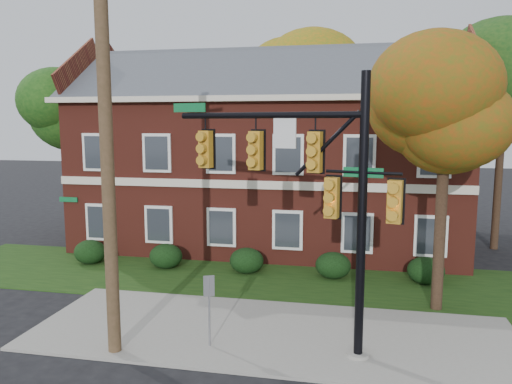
% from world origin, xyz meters
% --- Properties ---
extents(ground, '(120.00, 120.00, 0.00)m').
position_xyz_m(ground, '(0.00, 0.00, 0.00)').
color(ground, black).
rests_on(ground, ground).
extents(sidewalk, '(14.00, 5.00, 0.08)m').
position_xyz_m(sidewalk, '(0.00, 1.00, 0.04)').
color(sidewalk, gray).
rests_on(sidewalk, ground).
extents(grass_strip, '(30.00, 6.00, 0.04)m').
position_xyz_m(grass_strip, '(0.00, 6.00, 0.02)').
color(grass_strip, '#193811').
rests_on(grass_strip, ground).
extents(apartment_building, '(18.80, 8.80, 9.74)m').
position_xyz_m(apartment_building, '(-2.00, 11.95, 4.99)').
color(apartment_building, maroon).
rests_on(apartment_building, ground).
extents(hedge_far_left, '(1.40, 1.26, 1.05)m').
position_xyz_m(hedge_far_left, '(-9.00, 6.70, 0.53)').
color(hedge_far_left, black).
rests_on(hedge_far_left, ground).
extents(hedge_left, '(1.40, 1.26, 1.05)m').
position_xyz_m(hedge_left, '(-5.50, 6.70, 0.53)').
color(hedge_left, black).
rests_on(hedge_left, ground).
extents(hedge_center, '(1.40, 1.26, 1.05)m').
position_xyz_m(hedge_center, '(-2.00, 6.70, 0.53)').
color(hedge_center, black).
rests_on(hedge_center, ground).
extents(hedge_right, '(1.40, 1.26, 1.05)m').
position_xyz_m(hedge_right, '(1.50, 6.70, 0.53)').
color(hedge_right, black).
rests_on(hedge_right, ground).
extents(hedge_far_right, '(1.40, 1.26, 1.05)m').
position_xyz_m(hedge_far_right, '(5.00, 6.70, 0.53)').
color(hedge_far_right, black).
rests_on(hedge_far_right, ground).
extents(tree_near_right, '(4.50, 4.25, 8.58)m').
position_xyz_m(tree_near_right, '(5.22, 3.87, 6.67)').
color(tree_near_right, black).
rests_on(tree_near_right, ground).
extents(tree_left_rear, '(5.40, 5.10, 8.88)m').
position_xyz_m(tree_left_rear, '(-11.73, 10.84, 6.68)').
color(tree_left_rear, black).
rests_on(tree_left_rear, ground).
extents(tree_far_rear, '(6.84, 6.46, 11.52)m').
position_xyz_m(tree_far_rear, '(-0.66, 19.79, 8.84)').
color(tree_far_rear, black).
rests_on(tree_far_rear, ground).
extents(traffic_signal, '(6.44, 1.75, 7.36)m').
position_xyz_m(traffic_signal, '(1.18, 0.27, 4.57)').
color(traffic_signal, gray).
rests_on(traffic_signal, ground).
extents(utility_pole, '(1.53, 0.68, 10.25)m').
position_xyz_m(utility_pole, '(-3.90, -1.00, 5.20)').
color(utility_pole, '#463720').
rests_on(utility_pole, ground).
extents(sign_post, '(0.29, 0.15, 2.05)m').
position_xyz_m(sign_post, '(-1.50, -0.22, 1.39)').
color(sign_post, slate).
rests_on(sign_post, ground).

